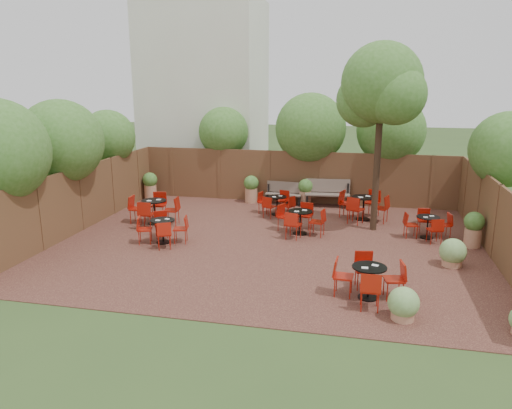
# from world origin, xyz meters

# --- Properties ---
(ground) EXTENTS (80.00, 80.00, 0.00)m
(ground) POSITION_xyz_m (0.00, 0.00, 0.00)
(ground) COLOR #354F23
(ground) RESTS_ON ground
(courtyard_paving) EXTENTS (12.00, 10.00, 0.02)m
(courtyard_paving) POSITION_xyz_m (0.00, 0.00, 0.01)
(courtyard_paving) COLOR #3A1C18
(courtyard_paving) RESTS_ON ground
(fence_back) EXTENTS (12.00, 0.08, 2.00)m
(fence_back) POSITION_xyz_m (0.00, 5.00, 1.00)
(fence_back) COLOR brown
(fence_back) RESTS_ON ground
(fence_left) EXTENTS (0.08, 10.00, 2.00)m
(fence_left) POSITION_xyz_m (-6.00, 0.00, 1.00)
(fence_left) COLOR brown
(fence_left) RESTS_ON ground
(fence_right) EXTENTS (0.08, 10.00, 2.00)m
(fence_right) POSITION_xyz_m (6.00, 0.00, 1.00)
(fence_right) COLOR brown
(fence_right) RESTS_ON ground
(neighbour_building) EXTENTS (5.00, 4.00, 8.00)m
(neighbour_building) POSITION_xyz_m (-4.50, 8.00, 4.00)
(neighbour_building) COLOR beige
(neighbour_building) RESTS_ON ground
(overhang_foliage) EXTENTS (15.75, 10.94, 2.72)m
(overhang_foliage) POSITION_xyz_m (-1.82, 2.48, 2.75)
(overhang_foliage) COLOR #396922
(overhang_foliage) RESTS_ON ground
(courtyard_tree) EXTENTS (2.60, 2.50, 5.69)m
(courtyard_tree) POSITION_xyz_m (2.94, 1.93, 4.33)
(courtyard_tree) COLOR black
(courtyard_tree) RESTS_ON courtyard_paving
(park_bench_left) EXTENTS (1.67, 0.66, 1.01)m
(park_bench_left) POSITION_xyz_m (1.30, 4.63, 0.54)
(park_bench_left) COLOR brown
(park_bench_left) RESTS_ON courtyard_paving
(park_bench_right) EXTENTS (1.40, 0.58, 0.84)m
(park_bench_right) POSITION_xyz_m (-0.34, 4.62, 0.45)
(park_bench_right) COLOR brown
(park_bench_right) RESTS_ON courtyard_paving
(bistro_tables) EXTENTS (10.05, 7.85, 0.92)m
(bistro_tables) POSITION_xyz_m (0.33, 0.85, 0.45)
(bistro_tables) COLOR black
(bistro_tables) RESTS_ON courtyard_paving
(planters) EXTENTS (11.87, 4.40, 1.06)m
(planters) POSITION_xyz_m (-0.53, 3.65, 0.58)
(planters) COLOR #AB7455
(planters) RESTS_ON courtyard_paving
(low_shrubs) EXTENTS (2.67, 3.98, 0.72)m
(low_shrubs) POSITION_xyz_m (4.50, -2.69, 0.34)
(low_shrubs) COLOR #AB7455
(low_shrubs) RESTS_ON courtyard_paving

